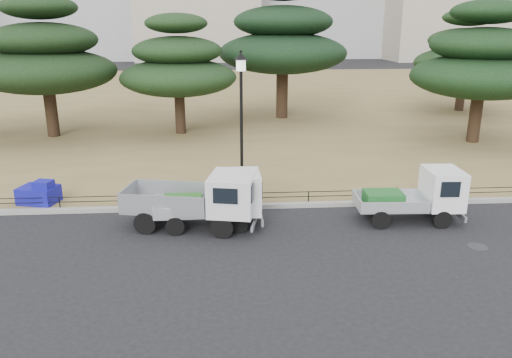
{
  "coord_description": "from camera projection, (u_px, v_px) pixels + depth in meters",
  "views": [
    {
      "loc": [
        -1.15,
        -14.47,
        6.43
      ],
      "look_at": [
        0.0,
        2.0,
        1.3
      ],
      "focal_mm": 35.0,
      "sensor_mm": 36.0,
      "label": 1
    }
  ],
  "objects": [
    {
      "name": "tarp_pile",
      "position": [
        39.0,
        194.0,
        18.26
      ],
      "size": [
        1.51,
        1.26,
        0.88
      ],
      "rotation": [
        0.0,
        0.0,
        -0.25
      ],
      "color": "#1414A0",
      "rests_on": "lawn"
    },
    {
      "name": "pine_center_right",
      "position": [
        283.0,
        39.0,
        33.55
      ],
      "size": [
        8.68,
        8.68,
        9.21
      ],
      "color": "black",
      "rests_on": "lawn"
    },
    {
      "name": "lawn",
      "position": [
        234.0,
        98.0,
        44.9
      ],
      "size": [
        120.0,
        56.0,
        0.15
      ],
      "primitive_type": "cube",
      "color": "olive",
      "rests_on": "ground"
    },
    {
      "name": "ground",
      "position": [
        260.0,
        237.0,
        15.77
      ],
      "size": [
        220.0,
        220.0,
        0.0
      ],
      "primitive_type": "plane",
      "color": "black"
    },
    {
      "name": "street_lamp",
      "position": [
        241.0,
        104.0,
        17.39
      ],
      "size": [
        0.48,
        0.48,
        5.36
      ],
      "color": "black",
      "rests_on": "lawn"
    },
    {
      "name": "truck_kei_front",
      "position": [
        217.0,
        200.0,
        16.39
      ],
      "size": [
        3.46,
        1.55,
        1.82
      ],
      "rotation": [
        0.0,
        0.0,
        0.02
      ],
      "color": "black",
      "rests_on": "ground"
    },
    {
      "name": "truck_large",
      "position": [
        198.0,
        198.0,
        16.24
      ],
      "size": [
        4.5,
        2.47,
        1.86
      ],
      "rotation": [
        0.0,
        0.0,
        -0.2
      ],
      "color": "black",
      "rests_on": "ground"
    },
    {
      "name": "curb",
      "position": [
        255.0,
        206.0,
        18.23
      ],
      "size": [
        120.0,
        0.25,
        0.16
      ],
      "primitive_type": "cube",
      "color": "gray",
      "rests_on": "ground"
    },
    {
      "name": "pine_east_near",
      "position": [
        482.0,
        62.0,
        26.62
      ],
      "size": [
        7.46,
        7.46,
        7.53
      ],
      "color": "black",
      "rests_on": "lawn"
    },
    {
      "name": "pine_west_near",
      "position": [
        45.0,
        57.0,
        27.97
      ],
      "size": [
        7.84,
        7.84,
        7.84
      ],
      "color": "black",
      "rests_on": "lawn"
    },
    {
      "name": "pipe_fence",
      "position": [
        255.0,
        195.0,
        18.26
      ],
      "size": [
        38.0,
        0.04,
        0.4
      ],
      "color": "black",
      "rests_on": "lawn"
    },
    {
      "name": "manhole",
      "position": [
        478.0,
        247.0,
        15.06
      ],
      "size": [
        0.6,
        0.6,
        0.01
      ],
      "primitive_type": "cylinder",
      "color": "#2D2D30",
      "rests_on": "ground"
    },
    {
      "name": "truck_kei_rear",
      "position": [
        416.0,
        196.0,
        16.81
      ],
      "size": [
        3.52,
        1.64,
        1.81
      ],
      "rotation": [
        0.0,
        0.0,
        -0.04
      ],
      "color": "black",
      "rests_on": "ground"
    },
    {
      "name": "pine_east_far",
      "position": [
        466.0,
        53.0,
        36.8
      ],
      "size": [
        7.36,
        7.36,
        7.39
      ],
      "color": "black",
      "rests_on": "lawn"
    },
    {
      "name": "pine_center_left",
      "position": [
        178.0,
        65.0,
        28.96
      ],
      "size": [
        6.81,
        6.81,
        6.92
      ],
      "color": "black",
      "rests_on": "lawn"
    }
  ]
}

